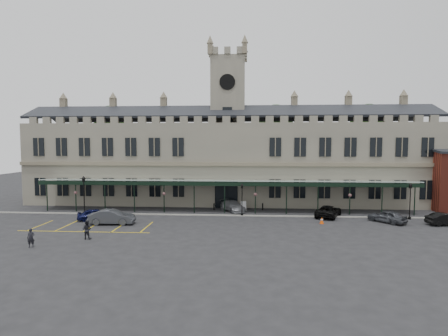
# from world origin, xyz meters

# --- Properties ---
(ground) EXTENTS (140.00, 140.00, 0.00)m
(ground) POSITION_xyz_m (0.00, 0.00, 0.00)
(ground) COLOR black
(station_building) EXTENTS (60.00, 10.36, 17.30)m
(station_building) POSITION_xyz_m (0.00, 15.91, 6.47)
(station_building) COLOR #6A6558
(station_building) RESTS_ON ground
(clock_tower) EXTENTS (5.60, 5.60, 24.80)m
(clock_tower) POSITION_xyz_m (0.00, 16.00, 13.11)
(clock_tower) COLOR #6A6558
(clock_tower) RESTS_ON ground
(canopy) EXTENTS (50.00, 4.10, 4.30)m
(canopy) POSITION_xyz_m (0.00, 7.46, 2.40)
(canopy) COLOR #8C9E93
(canopy) RESTS_ON ground
(kerb) EXTENTS (60.00, 0.40, 0.12)m
(kerb) POSITION_xyz_m (0.00, 5.50, 0.06)
(kerb) COLOR gray
(kerb) RESTS_ON ground
(parking_markings) EXTENTS (16.00, 6.00, 0.01)m
(parking_markings) POSITION_xyz_m (-14.00, -1.50, 0.00)
(parking_markings) COLOR gold
(parking_markings) RESTS_ON ground
(tree_behind_left) EXTENTS (6.00, 6.00, 16.00)m
(tree_behind_left) POSITION_xyz_m (-22.00, 25.00, 12.81)
(tree_behind_left) COLOR #332314
(tree_behind_left) RESTS_ON ground
(tree_behind_mid) EXTENTS (6.00, 6.00, 16.00)m
(tree_behind_mid) POSITION_xyz_m (8.00, 25.00, 12.81)
(tree_behind_mid) COLOR #332314
(tree_behind_mid) RESTS_ON ground
(tree_behind_right) EXTENTS (6.00, 6.00, 16.00)m
(tree_behind_right) POSITION_xyz_m (24.00, 25.00, 12.81)
(tree_behind_right) COLOR #332314
(tree_behind_right) RESTS_ON ground
(lamp_post_left) EXTENTS (0.47, 0.47, 4.95)m
(lamp_post_left) POSITION_xyz_m (-18.02, 5.46, 2.93)
(lamp_post_left) COLOR black
(lamp_post_left) RESTS_ON ground
(lamp_post_mid) EXTENTS (0.39, 0.39, 4.14)m
(lamp_post_mid) POSITION_xyz_m (2.29, 5.47, 2.46)
(lamp_post_mid) COLOR black
(lamp_post_mid) RESTS_ON ground
(lamp_post_right) EXTENTS (0.42, 0.42, 4.42)m
(lamp_post_right) POSITION_xyz_m (22.37, 4.86, 2.62)
(lamp_post_right) COLOR black
(lamp_post_right) RESTS_ON ground
(traffic_cone) EXTENTS (0.46, 0.46, 0.73)m
(traffic_cone) POSITION_xyz_m (11.38, 1.89, 0.36)
(traffic_cone) COLOR #DD4606
(traffic_cone) RESTS_ON ground
(sign_board) EXTENTS (0.74, 0.22, 1.29)m
(sign_board) POSITION_xyz_m (2.45, 9.03, 0.63)
(sign_board) COLOR black
(sign_board) RESTS_ON ground
(bollard_left) EXTENTS (0.16, 0.16, 0.91)m
(bollard_left) POSITION_xyz_m (-1.59, 9.26, 0.46)
(bollard_left) COLOR black
(bollard_left) RESTS_ON ground
(bollard_right) EXTENTS (0.17, 0.17, 0.97)m
(bollard_right) POSITION_xyz_m (5.05, 9.49, 0.49)
(bollard_right) COLOR black
(bollard_right) RESTS_ON ground
(car_left_a) EXTENTS (4.36, 2.83, 1.38)m
(car_left_a) POSITION_xyz_m (-15.00, 1.99, 0.69)
(car_left_a) COLOR #0D103A
(car_left_a) RESTS_ON ground
(car_left_b) EXTENTS (5.14, 2.06, 1.66)m
(car_left_b) POSITION_xyz_m (-12.28, 0.12, 0.83)
(car_left_b) COLOR #393B40
(car_left_b) RESTS_ON ground
(car_taxi) EXTENTS (4.10, 5.17, 1.40)m
(car_taxi) POSITION_xyz_m (1.00, 8.71, 0.70)
(car_taxi) COLOR gray
(car_taxi) RESTS_ON ground
(car_van) EXTENTS (4.36, 5.62, 1.42)m
(car_van) POSITION_xyz_m (13.00, 5.75, 0.71)
(car_van) COLOR black
(car_van) RESTS_ON ground
(car_right_a) EXTENTS (4.02, 4.33, 1.44)m
(car_right_a) POSITION_xyz_m (19.00, 2.98, 0.72)
(car_right_a) COLOR #393B40
(car_right_a) RESTS_ON ground
(car_right_b) EXTENTS (4.29, 1.97, 1.36)m
(car_right_b) POSITION_xyz_m (25.00, 2.00, 0.68)
(car_right_b) COLOR black
(car_right_b) RESTS_ON ground
(person_a) EXTENTS (0.70, 0.57, 1.66)m
(person_a) POSITION_xyz_m (-15.98, -8.92, 0.83)
(person_a) COLOR black
(person_a) RESTS_ON ground
(person_b) EXTENTS (0.88, 0.69, 1.81)m
(person_b) POSITION_xyz_m (-12.30, -6.05, 0.91)
(person_b) COLOR black
(person_b) RESTS_ON ground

